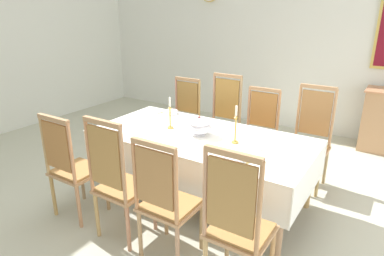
% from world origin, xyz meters
% --- Properties ---
extents(ground, '(7.67, 5.82, 0.04)m').
position_xyz_m(ground, '(0.00, 0.00, -0.02)').
color(ground, '#B7B7A4').
extents(back_wall, '(7.67, 0.08, 3.05)m').
position_xyz_m(back_wall, '(0.00, 2.95, 1.53)').
color(back_wall, silver).
rests_on(back_wall, ground).
extents(dining_table, '(2.27, 1.11, 0.74)m').
position_xyz_m(dining_table, '(0.00, 0.06, 0.67)').
color(dining_table, '#B2794E').
rests_on(dining_table, ground).
extents(tablecloth, '(2.29, 1.13, 0.38)m').
position_xyz_m(tablecloth, '(0.00, 0.06, 0.65)').
color(tablecloth, white).
rests_on(tablecloth, dining_table).
extents(chair_south_a, '(0.44, 0.42, 1.09)m').
position_xyz_m(chair_south_a, '(-0.88, -0.90, 0.56)').
color(chair_south_a, tan).
rests_on(chair_south_a, ground).
extents(chair_north_a, '(0.44, 0.42, 1.07)m').
position_xyz_m(chair_north_a, '(-0.88, 1.02, 0.55)').
color(chair_north_a, tan).
rests_on(chair_north_a, ground).
extents(chair_south_b, '(0.44, 0.42, 1.17)m').
position_xyz_m(chair_south_b, '(-0.25, -0.91, 0.58)').
color(chair_south_b, tan).
rests_on(chair_south_b, ground).
extents(chair_north_b, '(0.44, 0.42, 1.18)m').
position_xyz_m(chair_north_b, '(-0.25, 1.02, 0.59)').
color(chair_north_b, '#AB8450').
rests_on(chair_north_b, ground).
extents(chair_south_c, '(0.44, 0.42, 1.09)m').
position_xyz_m(chair_south_c, '(0.26, -0.90, 0.56)').
color(chair_south_c, '#A57B51').
rests_on(chair_south_c, ground).
extents(chair_north_c, '(0.44, 0.42, 1.07)m').
position_xyz_m(chair_north_c, '(0.26, 1.02, 0.55)').
color(chair_north_c, tan).
rests_on(chair_north_c, ground).
extents(chair_south_d, '(0.44, 0.42, 1.17)m').
position_xyz_m(chair_south_d, '(0.89, -0.91, 0.59)').
color(chair_south_d, tan).
rests_on(chair_south_d, ground).
extents(chair_north_d, '(0.44, 0.42, 1.17)m').
position_xyz_m(chair_north_d, '(0.89, 1.02, 0.59)').
color(chair_north_d, '#A98951').
rests_on(chair_north_d, ground).
extents(soup_tureen, '(0.25, 0.25, 0.21)m').
position_xyz_m(soup_tureen, '(-0.02, 0.06, 0.84)').
color(soup_tureen, white).
rests_on(soup_tureen, tablecloth).
extents(candlestick_west, '(0.07, 0.07, 0.35)m').
position_xyz_m(candlestick_west, '(-0.39, 0.06, 0.88)').
color(candlestick_west, gold).
rests_on(candlestick_west, tablecloth).
extents(candlestick_east, '(0.07, 0.07, 0.38)m').
position_xyz_m(candlestick_east, '(0.39, 0.06, 0.90)').
color(candlestick_east, gold).
rests_on(candlestick_east, tablecloth).
extents(bowl_near_left, '(0.17, 0.17, 0.04)m').
position_xyz_m(bowl_near_left, '(0.57, -0.33, 0.77)').
color(bowl_near_left, white).
rests_on(bowl_near_left, tablecloth).
extents(bowl_near_right, '(0.17, 0.17, 0.04)m').
position_xyz_m(bowl_near_right, '(-0.70, 0.51, 0.77)').
color(bowl_near_right, white).
rests_on(bowl_near_right, tablecloth).
extents(spoon_primary, '(0.03, 0.18, 0.01)m').
position_xyz_m(spoon_primary, '(0.68, -0.31, 0.75)').
color(spoon_primary, gold).
rests_on(spoon_primary, tablecloth).
extents(spoon_secondary, '(0.06, 0.17, 0.01)m').
position_xyz_m(spoon_secondary, '(-0.81, 0.53, 0.75)').
color(spoon_secondary, gold).
rests_on(spoon_secondary, tablecloth).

